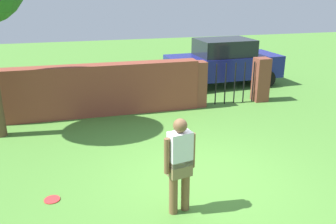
# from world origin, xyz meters

# --- Properties ---
(ground_plane) EXTENTS (40.00, 40.00, 0.00)m
(ground_plane) POSITION_xyz_m (0.00, 0.00, 0.00)
(ground_plane) COLOR #4C8433
(brick_wall) EXTENTS (5.65, 0.50, 1.47)m
(brick_wall) POSITION_xyz_m (-1.50, 4.28, 0.73)
(brick_wall) COLOR brown
(brick_wall) RESTS_ON ground
(person) EXTENTS (0.53, 0.29, 1.62)m
(person) POSITION_xyz_m (-0.73, -0.85, 0.90)
(person) COLOR brown
(person) RESTS_ON ground
(fence_gate) EXTENTS (2.58, 0.44, 1.40)m
(fence_gate) POSITION_xyz_m (2.49, 4.28, 0.70)
(fence_gate) COLOR brown
(fence_gate) RESTS_ON ground
(car) EXTENTS (4.27, 2.06, 1.72)m
(car) POSITION_xyz_m (3.21, 6.47, 0.86)
(car) COLOR navy
(car) RESTS_ON ground
(frisbee_red) EXTENTS (0.27, 0.27, 0.02)m
(frisbee_red) POSITION_xyz_m (-2.77, 0.02, 0.01)
(frisbee_red) COLOR red
(frisbee_red) RESTS_ON ground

